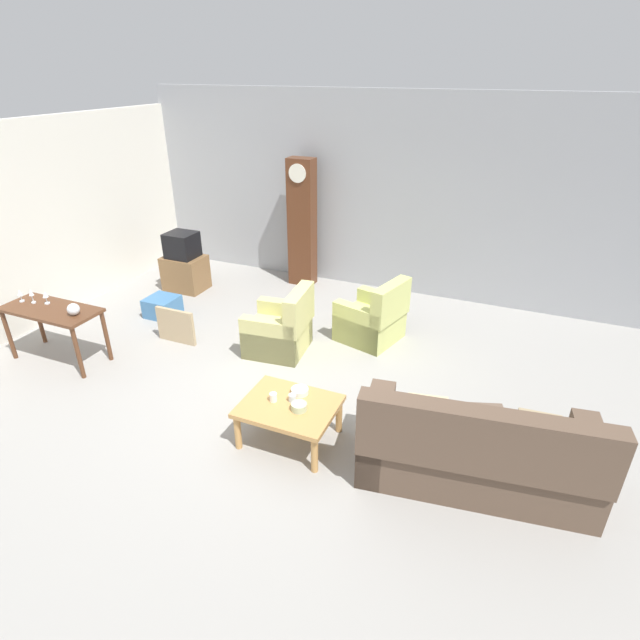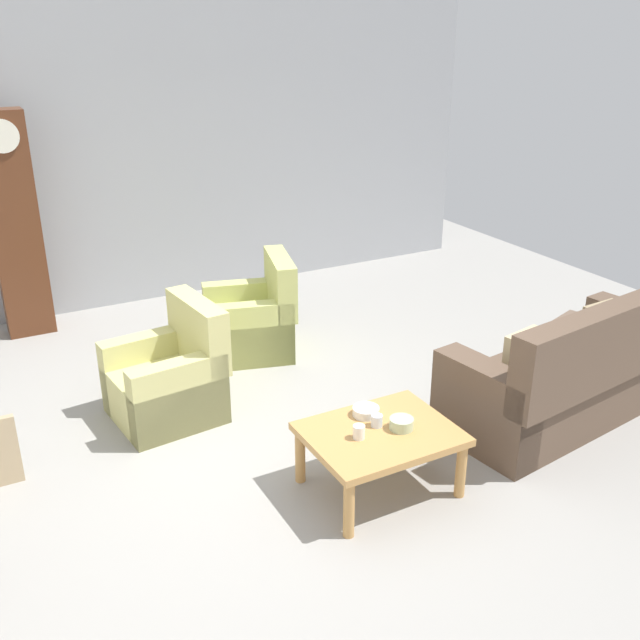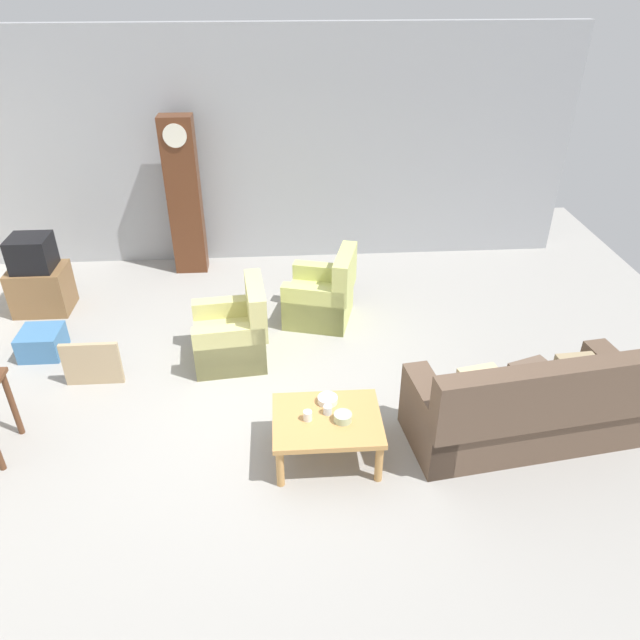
# 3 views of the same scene
# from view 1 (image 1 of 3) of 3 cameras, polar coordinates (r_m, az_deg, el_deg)

# --- Properties ---
(ground_plane) EXTENTS (10.40, 10.40, 0.00)m
(ground_plane) POSITION_cam_1_polar(r_m,az_deg,el_deg) (6.11, -4.19, -8.15)
(ground_plane) COLOR #999691
(garage_door_wall) EXTENTS (8.40, 0.16, 3.20)m
(garage_door_wall) POSITION_cam_1_polar(r_m,az_deg,el_deg) (8.56, 6.69, 13.95)
(garage_door_wall) COLOR #9EA0A5
(garage_door_wall) RESTS_ON ground_plane
(pegboard_wall_left) EXTENTS (0.12, 6.40, 2.88)m
(pegboard_wall_left) POSITION_cam_1_polar(r_m,az_deg,el_deg) (8.39, -30.06, 9.13)
(pegboard_wall_left) COLOR silver
(pegboard_wall_left) RESTS_ON ground_plane
(couch_floral) EXTENTS (2.20, 1.16, 1.04)m
(couch_floral) POSITION_cam_1_polar(r_m,az_deg,el_deg) (4.93, 17.30, -14.29)
(couch_floral) COLOR brown
(couch_floral) RESTS_ON ground_plane
(armchair_olive_near) EXTENTS (0.87, 0.84, 0.92)m
(armchair_olive_near) POSITION_cam_1_polar(r_m,az_deg,el_deg) (6.80, -4.48, -1.20)
(armchair_olive_near) COLOR #CCC67A
(armchair_olive_near) RESTS_ON ground_plane
(armchair_olive_far) EXTENTS (0.96, 0.94, 0.92)m
(armchair_olive_far) POSITION_cam_1_polar(r_m,az_deg,el_deg) (7.10, 6.01, 0.01)
(armchair_olive_far) COLOR #C6CB72
(armchair_olive_far) RESTS_ON ground_plane
(coffee_table_wood) EXTENTS (0.96, 0.76, 0.44)m
(coffee_table_wood) POSITION_cam_1_polar(r_m,az_deg,el_deg) (5.20, -3.54, -10.10)
(coffee_table_wood) COLOR tan
(coffee_table_wood) RESTS_ON ground_plane
(console_table_dark) EXTENTS (1.30, 0.56, 0.75)m
(console_table_dark) POSITION_cam_1_polar(r_m,az_deg,el_deg) (7.29, -28.13, 0.42)
(console_table_dark) COLOR #56331E
(console_table_dark) RESTS_ON ground_plane
(grandfather_clock) EXTENTS (0.44, 0.30, 2.17)m
(grandfather_clock) POSITION_cam_1_polar(r_m,az_deg,el_deg) (8.73, -2.05, 10.91)
(grandfather_clock) COLOR #562D19
(grandfather_clock) RESTS_ON ground_plane
(tv_stand_cabinet) EXTENTS (0.68, 0.52, 0.59)m
(tv_stand_cabinet) POSITION_cam_1_polar(r_m,az_deg,el_deg) (9.03, -15.02, 5.19)
(tv_stand_cabinet) COLOR brown
(tv_stand_cabinet) RESTS_ON ground_plane
(tv_crt) EXTENTS (0.48, 0.44, 0.42)m
(tv_crt) POSITION_cam_1_polar(r_m,az_deg,el_deg) (8.86, -15.41, 8.21)
(tv_crt) COLOR black
(tv_crt) RESTS_ON tv_stand_cabinet
(framed_picture_leaning) EXTENTS (0.60, 0.05, 0.50)m
(framed_picture_leaning) POSITION_cam_1_polar(r_m,az_deg,el_deg) (7.30, -16.06, -0.65)
(framed_picture_leaning) COLOR tan
(framed_picture_leaning) RESTS_ON ground_plane
(storage_box_blue) EXTENTS (0.45, 0.45, 0.30)m
(storage_box_blue) POSITION_cam_1_polar(r_m,az_deg,el_deg) (8.19, -17.44, 1.47)
(storage_box_blue) COLOR teal
(storage_box_blue) RESTS_ON ground_plane
(glass_dome_cloche) EXTENTS (0.15, 0.15, 0.15)m
(glass_dome_cloche) POSITION_cam_1_polar(r_m,az_deg,el_deg) (6.89, -26.21, 1.10)
(glass_dome_cloche) COLOR silver
(glass_dome_cloche) RESTS_ON console_table_dark
(cup_white_porcelain) EXTENTS (0.08, 0.08, 0.09)m
(cup_white_porcelain) POSITION_cam_1_polar(r_m,az_deg,el_deg) (5.19, -5.33, -8.72)
(cup_white_porcelain) COLOR white
(cup_white_porcelain) RESTS_ON coffee_table_wood
(cup_blue_rimmed) EXTENTS (0.08, 0.08, 0.08)m
(cup_blue_rimmed) POSITION_cam_1_polar(r_m,az_deg,el_deg) (5.18, -3.16, -8.82)
(cup_blue_rimmed) COLOR silver
(cup_blue_rimmed) RESTS_ON coffee_table_wood
(bowl_white_stacked) EXTENTS (0.18, 0.18, 0.06)m
(bowl_white_stacked) POSITION_cam_1_polar(r_m,az_deg,el_deg) (5.29, -2.31, -8.06)
(bowl_white_stacked) COLOR white
(bowl_white_stacked) RESTS_ON coffee_table_wood
(bowl_shallow_green) EXTENTS (0.16, 0.16, 0.07)m
(bowl_shallow_green) POSITION_cam_1_polar(r_m,az_deg,el_deg) (5.06, -2.40, -9.81)
(bowl_shallow_green) COLOR #B2C69E
(bowl_shallow_green) RESTS_ON coffee_table_wood
(wine_glass_tall) EXTENTS (0.07, 0.07, 0.17)m
(wine_glass_tall) POSITION_cam_1_polar(r_m,az_deg,el_deg) (7.60, -30.92, 2.57)
(wine_glass_tall) COLOR silver
(wine_glass_tall) RESTS_ON console_table_dark
(wine_glass_mid) EXTENTS (0.06, 0.06, 0.20)m
(wine_glass_mid) POSITION_cam_1_polar(r_m,az_deg,el_deg) (7.46, -29.95, 2.59)
(wine_glass_mid) COLOR silver
(wine_glass_mid) RESTS_ON console_table_dark
(wine_glass_short) EXTENTS (0.07, 0.07, 0.17)m
(wine_glass_short) POSITION_cam_1_polar(r_m,az_deg,el_deg) (7.36, -28.73, 2.43)
(wine_glass_short) COLOR silver
(wine_glass_short) RESTS_ON console_table_dark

